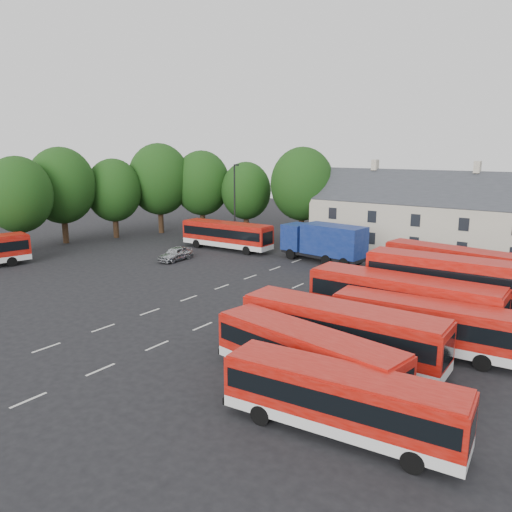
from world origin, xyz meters
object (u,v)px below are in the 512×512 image
Objects in this scene: bus_dd_south at (447,285)px; box_truck at (324,241)px; bus_row_a at (341,397)px; lamppost at (235,203)px; silver_car at (175,254)px.

box_truck is (-15.01, 10.73, -0.29)m from bus_dd_south.
bus_row_a is 40.11m from lamppost.
silver_car is 0.44× the size of lamppost.
bus_row_a is 16.65m from bus_dd_south.
lamppost is at bearing 129.04° from bus_row_a.
bus_row_a is 33.98m from silver_car.
box_truck is at bearing 114.24° from bus_row_a.
box_truck is 15.27m from silver_car.
bus_row_a is 1.09× the size of box_truck.
silver_car is (-28.17, 18.99, -0.95)m from bus_row_a.
silver_car is at bearing 172.95° from bus_dd_south.
lamppost is at bearing 84.13° from silver_car.
box_truck reaches higher than silver_car.
box_truck is 2.17× the size of silver_car.
bus_row_a is at bearing -38.36° from silver_car.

